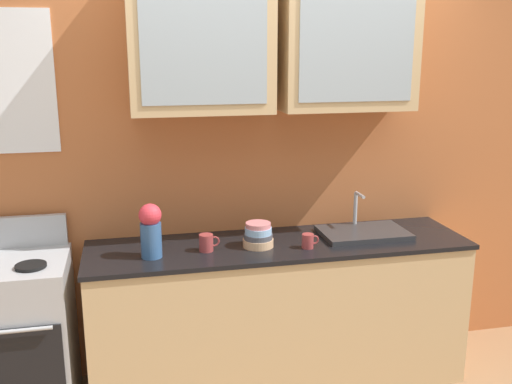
# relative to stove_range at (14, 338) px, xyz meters

# --- Properties ---
(ground_plane) EXTENTS (10.00, 10.00, 0.00)m
(ground_plane) POSITION_rel_stove_range_xyz_m (1.49, 0.00, -0.45)
(ground_plane) COLOR #936B47
(back_wall_unit) EXTENTS (4.57, 0.43, 2.55)m
(back_wall_unit) POSITION_rel_stove_range_xyz_m (1.49, 0.29, 1.03)
(back_wall_unit) COLOR #B76638
(back_wall_unit) RESTS_ON ground_plane
(counter) EXTENTS (2.22, 0.59, 0.88)m
(counter) POSITION_rel_stove_range_xyz_m (1.49, 0.00, -0.01)
(counter) COLOR tan
(counter) RESTS_ON ground_plane
(stove_range) EXTENTS (0.62, 0.58, 1.06)m
(stove_range) POSITION_rel_stove_range_xyz_m (0.00, 0.00, 0.00)
(stove_range) COLOR #ADAFB5
(stove_range) RESTS_ON ground_plane
(sink_faucet) EXTENTS (0.52, 0.34, 0.24)m
(sink_faucet) POSITION_rel_stove_range_xyz_m (2.02, 0.03, 0.45)
(sink_faucet) COLOR #2D2D30
(sink_faucet) RESTS_ON counter
(bowl_stack) EXTENTS (0.17, 0.17, 0.14)m
(bowl_stack) POSITION_rel_stove_range_xyz_m (1.36, -0.04, 0.50)
(bowl_stack) COLOR #E0AD7F
(bowl_stack) RESTS_ON counter
(vase) EXTENTS (0.12, 0.12, 0.30)m
(vase) POSITION_rel_stove_range_xyz_m (0.76, -0.08, 0.59)
(vase) COLOR #33598C
(vase) RESTS_ON counter
(cup_near_sink) EXTENTS (0.10, 0.07, 0.08)m
(cup_near_sink) POSITION_rel_stove_range_xyz_m (1.63, -0.12, 0.48)
(cup_near_sink) COLOR #993838
(cup_near_sink) RESTS_ON counter
(cup_near_bowls) EXTENTS (0.12, 0.08, 0.10)m
(cup_near_bowls) POSITION_rel_stove_range_xyz_m (1.06, -0.05, 0.48)
(cup_near_bowls) COLOR #993838
(cup_near_bowls) RESTS_ON counter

